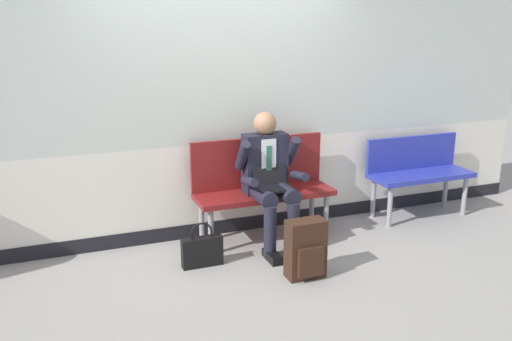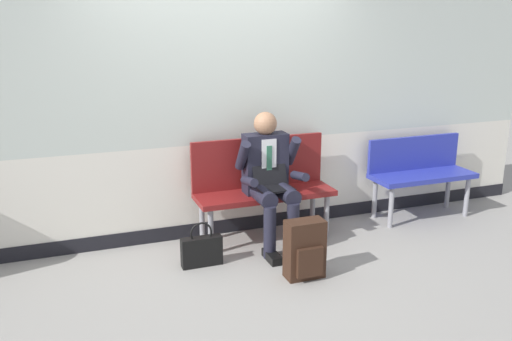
% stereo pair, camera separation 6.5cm
% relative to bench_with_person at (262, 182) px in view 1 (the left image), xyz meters
% --- Properties ---
extents(ground_plane, '(18.00, 18.00, 0.00)m').
position_rel_bench_with_person_xyz_m(ground_plane, '(-0.33, -0.30, -0.55)').
color(ground_plane, gray).
extents(station_wall, '(6.93, 0.14, 2.90)m').
position_rel_bench_with_person_xyz_m(station_wall, '(-0.33, 0.27, 0.89)').
color(station_wall, beige).
rests_on(station_wall, ground).
extents(bench_with_person, '(1.30, 0.42, 0.96)m').
position_rel_bench_with_person_xyz_m(bench_with_person, '(0.00, 0.00, 0.00)').
color(bench_with_person, maroon).
rests_on(bench_with_person, ground).
extents(bench_empty, '(1.09, 0.42, 0.83)m').
position_rel_bench_with_person_xyz_m(bench_empty, '(1.76, -0.01, -0.05)').
color(bench_empty, '#28339E').
rests_on(bench_empty, ground).
extents(person_seated, '(0.57, 0.70, 1.23)m').
position_rel_bench_with_person_xyz_m(person_seated, '(-0.00, -0.20, 0.10)').
color(person_seated, '#1E1E2D').
rests_on(person_seated, ground).
extents(backpack, '(0.31, 0.21, 0.49)m').
position_rel_bench_with_person_xyz_m(backpack, '(0.02, -0.93, -0.31)').
color(backpack, '#331E14').
rests_on(backpack, ground).
extents(handbag, '(0.35, 0.10, 0.39)m').
position_rel_bench_with_person_xyz_m(handbag, '(-0.71, -0.42, -0.41)').
color(handbag, black).
rests_on(handbag, ground).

